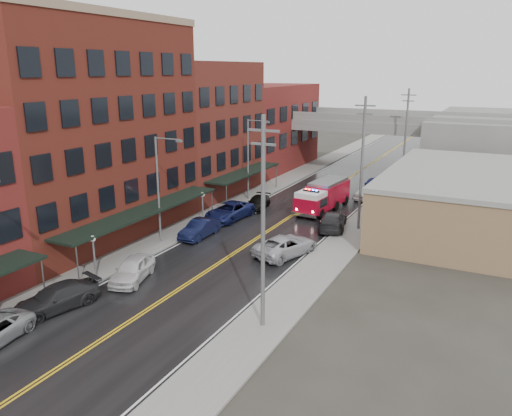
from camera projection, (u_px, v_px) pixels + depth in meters
The scene contains 30 objects.
road at pixel (264, 234), 44.53m from camera, with size 11.00×160.00×0.02m, color black.
sidewalk_left at pixel (195, 222), 47.68m from camera, with size 3.00×160.00×0.15m, color slate.
sidewalk_right at pixel (343, 246), 41.35m from camera, with size 3.00×160.00×0.15m, color slate.
curb_left at pixel (210, 225), 46.96m from camera, with size 0.30×160.00×0.15m, color gray.
curb_right at pixel (324, 243), 42.07m from camera, with size 0.30×160.00×0.15m, color gray.
brick_building_b at pixel (86, 134), 41.85m from camera, with size 9.00×20.00×18.00m, color #5A1A17.
brick_building_c at pixel (200, 130), 57.31m from camera, with size 9.00×15.00×15.00m, color #5C231B.
brick_building_far at pixel (266, 127), 72.76m from camera, with size 9.00×20.00×12.00m, color maroon.
tan_building at pixel (469, 202), 45.53m from camera, with size 14.00×22.00×5.00m, color brown.
right_far_block at pixel (503, 144), 70.06m from camera, with size 18.00×30.00×8.00m, color slate.
awning_1 at pixel (145, 211), 40.96m from camera, with size 2.60×18.00×3.09m.
awning_2 at pixel (245, 173), 56.01m from camera, with size 2.60×13.00×3.09m.
globe_lamp_1 at pixel (93, 247), 34.65m from camera, with size 0.44×0.44×3.12m.
globe_lamp_2 at pixel (202, 201), 46.69m from camera, with size 0.44×0.44×3.12m.
street_lamp_1 at pixel (160, 183), 40.82m from camera, with size 2.64×0.22×9.00m.
street_lamp_2 at pixel (250, 155), 54.58m from camera, with size 2.64×0.22×9.00m.
utility_pole_0 at pixel (263, 222), 26.82m from camera, with size 1.80×0.24×12.00m.
utility_pole_1 at pixel (362, 162), 44.02m from camera, with size 1.80×0.24×12.00m.
utility_pole_2 at pixel (405, 136), 61.22m from camera, with size 1.80×0.24×12.00m.
overpass at pixel (363, 129), 70.44m from camera, with size 40.00×10.00×7.50m.
fire_truck at pixel (323, 195), 51.47m from camera, with size 3.94×8.46×3.01m.
parked_car_left_3 at pixel (57, 298), 30.41m from camera, with size 2.15×5.30×1.54m, color #262628.
parked_car_left_4 at pixel (132, 269), 34.59m from camera, with size 1.92×4.78×1.63m, color silver.
parked_car_left_5 at pixel (200, 229), 43.53m from camera, with size 1.64×4.70×1.55m, color black.
parked_car_left_6 at pixel (229, 211), 48.68m from camera, with size 2.75×5.96×1.66m, color #141B4D.
parked_car_left_7 at pixel (257, 203), 52.37m from camera, with size 1.86×4.57×1.33m, color black.
parked_car_right_0 at pixel (286, 246), 39.29m from camera, with size 2.67×5.79×1.61m, color #AAACB3.
parked_car_right_1 at pixel (333, 220), 45.76m from camera, with size 2.30×5.65×1.64m, color #252527.
parked_car_right_2 at pixel (366, 194), 56.15m from camera, with size 1.61×3.99×1.36m, color silver.
parked_car_right_3 at pixel (379, 183), 61.02m from camera, with size 1.49×4.26×1.40m, color black.
Camera 1 is at (18.39, -8.05, 14.25)m, focal length 35.00 mm.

